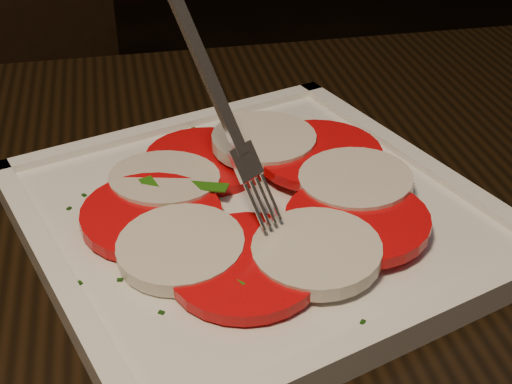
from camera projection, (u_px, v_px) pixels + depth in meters
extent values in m
cube|color=black|center=(217.00, 299.00, 0.48)|extent=(1.25, 0.88, 0.04)
cube|color=black|center=(43.00, 177.00, 1.15)|extent=(0.52, 0.52, 0.04)
cylinder|color=black|center=(200.00, 317.00, 1.23)|extent=(0.04, 0.04, 0.41)
cylinder|color=black|center=(121.00, 215.00, 1.49)|extent=(0.04, 0.04, 0.41)
cube|color=white|center=(256.00, 218.00, 0.51)|extent=(0.37, 0.37, 0.01)
cylinder|color=red|center=(207.00, 160.00, 0.56)|extent=(0.10, 0.10, 0.01)
cylinder|color=beige|center=(165.00, 181.00, 0.53)|extent=(0.08, 0.08, 0.02)
cylinder|color=red|center=(152.00, 216.00, 0.49)|extent=(0.10, 0.10, 0.01)
cylinder|color=beige|center=(181.00, 248.00, 0.46)|extent=(0.08, 0.08, 0.02)
cylinder|color=red|center=(246.00, 265.00, 0.44)|extent=(0.10, 0.10, 0.02)
cylinder|color=beige|center=(316.00, 252.00, 0.45)|extent=(0.08, 0.08, 0.01)
cylinder|color=red|center=(357.00, 220.00, 0.48)|extent=(0.10, 0.10, 0.01)
cylinder|color=beige|center=(355.00, 181.00, 0.51)|extent=(0.08, 0.08, 0.01)
cylinder|color=red|center=(319.00, 154.00, 0.55)|extent=(0.10, 0.10, 0.01)
cylinder|color=beige|center=(264.00, 141.00, 0.56)|extent=(0.08, 0.08, 0.01)
cube|color=#246010|center=(267.00, 266.00, 0.44)|extent=(0.04, 0.02, 0.00)
cube|color=#246010|center=(305.00, 164.00, 0.54)|extent=(0.01, 0.03, 0.00)
cube|color=#246010|center=(271.00, 260.00, 0.44)|extent=(0.02, 0.04, 0.00)
cube|color=#246010|center=(201.00, 186.00, 0.51)|extent=(0.04, 0.03, 0.01)
cube|color=#246010|center=(300.00, 254.00, 0.45)|extent=(0.05, 0.03, 0.01)
cube|color=#246010|center=(285.00, 162.00, 0.54)|extent=(0.03, 0.02, 0.00)
cube|color=#246010|center=(240.00, 241.00, 0.46)|extent=(0.02, 0.04, 0.00)
cube|color=#246010|center=(157.00, 195.00, 0.50)|extent=(0.02, 0.05, 0.00)
cube|color=#246010|center=(277.00, 259.00, 0.44)|extent=(0.03, 0.03, 0.00)
cube|color=#246010|center=(232.00, 266.00, 0.44)|extent=(0.02, 0.04, 0.00)
cube|color=#0F3309|center=(120.00, 164.00, 0.56)|extent=(0.00, 0.00, 0.00)
cube|color=#0F3309|center=(227.00, 147.00, 0.58)|extent=(0.00, 0.00, 0.00)
cube|color=#0F3309|center=(363.00, 322.00, 0.41)|extent=(0.00, 0.00, 0.00)
cube|color=#0F3309|center=(412.00, 183.00, 0.54)|extent=(0.00, 0.00, 0.00)
cube|color=#0F3309|center=(120.00, 280.00, 0.44)|extent=(0.00, 0.00, 0.00)
cube|color=#0F3309|center=(111.00, 232.00, 0.48)|extent=(0.00, 0.00, 0.00)
cube|color=#0F3309|center=(84.00, 195.00, 0.52)|extent=(0.00, 0.00, 0.00)
cube|color=#0F3309|center=(162.00, 286.00, 0.44)|extent=(0.00, 0.00, 0.00)
cube|color=#0F3309|center=(122.00, 267.00, 0.45)|extent=(0.00, 0.00, 0.00)
cube|color=#0F3309|center=(161.00, 312.00, 0.42)|extent=(0.00, 0.00, 0.00)
cube|color=#0F3309|center=(193.00, 128.00, 0.61)|extent=(0.00, 0.00, 0.00)
cube|color=#0F3309|center=(254.00, 298.00, 0.43)|extent=(0.00, 0.00, 0.00)
cube|color=#0F3309|center=(290.00, 294.00, 0.43)|extent=(0.00, 0.00, 0.00)
cube|color=#0F3309|center=(145.00, 266.00, 0.45)|extent=(0.00, 0.00, 0.00)
cube|color=#0F3309|center=(69.00, 208.00, 0.51)|extent=(0.00, 0.00, 0.00)
cube|color=#0F3309|center=(242.00, 136.00, 0.60)|extent=(0.00, 0.00, 0.00)
cube|color=#0F3309|center=(317.00, 140.00, 0.59)|extent=(0.00, 0.00, 0.00)
cube|color=#0F3309|center=(307.00, 134.00, 0.60)|extent=(0.00, 0.00, 0.00)
cube|color=#0F3309|center=(111.00, 206.00, 0.51)|extent=(0.00, 0.00, 0.00)
cube|color=#0F3309|center=(413.00, 204.00, 0.51)|extent=(0.00, 0.00, 0.00)
cube|color=#0F3309|center=(391.00, 158.00, 0.57)|extent=(0.00, 0.00, 0.00)
cube|color=#0F3309|center=(80.00, 283.00, 0.44)|extent=(0.00, 0.00, 0.00)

